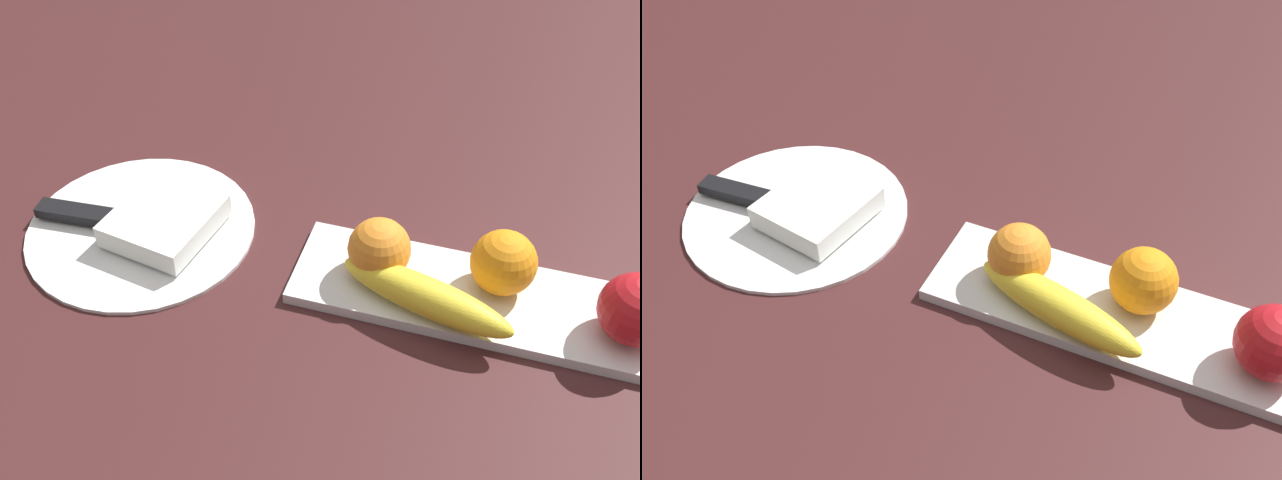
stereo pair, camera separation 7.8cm
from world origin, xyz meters
TOP-DOWN VIEW (x-y plane):
  - ground_plane at (0.00, 0.00)m, footprint 2.40×2.40m
  - fruit_tray at (0.05, -0.02)m, footprint 0.47×0.12m
  - apple at (0.15, -0.03)m, footprint 0.07×0.07m
  - banana at (-0.05, -0.06)m, footprint 0.19×0.09m
  - orange_near_apple at (0.02, -0.01)m, footprint 0.07×0.07m
  - orange_near_banana at (-0.10, -0.02)m, footprint 0.07×0.07m
  - dinner_plate at (-0.38, -0.02)m, footprint 0.26×0.26m
  - folded_napkin at (-0.35, -0.02)m, footprint 0.12×0.13m
  - knife at (-0.44, -0.03)m, footprint 0.18×0.04m

SIDE VIEW (x-z plane):
  - ground_plane at x=0.00m, z-range 0.00..0.00m
  - dinner_plate at x=-0.38m, z-range 0.00..0.01m
  - fruit_tray at x=0.05m, z-range 0.00..0.01m
  - knife at x=-0.44m, z-range 0.01..0.02m
  - folded_napkin at x=-0.35m, z-range 0.01..0.04m
  - banana at x=-0.05m, z-range 0.01..0.05m
  - orange_near_banana at x=-0.10m, z-range 0.01..0.08m
  - orange_near_apple at x=0.02m, z-range 0.01..0.08m
  - apple at x=0.15m, z-range 0.01..0.08m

